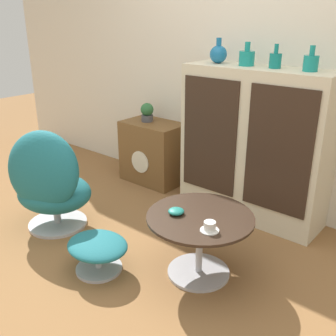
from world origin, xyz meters
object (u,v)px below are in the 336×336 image
Objects in this scene: ottoman at (98,248)px; vase_rightmost at (311,63)px; vase_inner_right at (275,60)px; vase_leftmost at (218,54)px; bowl at (176,211)px; coffee_table at (200,234)px; teacup at (210,227)px; sideboard at (254,145)px; potted_plant at (147,112)px; egg_chair at (49,183)px; vase_inner_left at (247,58)px; tv_console at (153,152)px.

vase_rightmost is (0.74, 1.36, 1.12)m from ottoman.
vase_inner_right is at bearing -180.00° from vase_rightmost.
vase_leftmost reaches higher than bowl.
coffee_table is 0.24m from teacup.
sideboard is 0.78m from vase_leftmost.
vase_rightmost reaches higher than teacup.
potted_plant is at bearing 179.53° from sideboard.
egg_chair is 4.58× the size of potted_plant.
ottoman is 1.82m from vase_inner_right.
potted_plant reaches higher than coffee_table.
bowl is (0.40, 0.32, 0.28)m from ottoman.
sideboard is 6.74× the size of potted_plant.
vase_leftmost is at bearing 122.62° from teacup.
egg_chair is 1.39m from teacup.
vase_leftmost is 1.53m from teacup.
teacup is 1.11× the size of bowl.
vase_inner_left is 0.23m from vase_inner_right.
coffee_table is 3.89× the size of vase_rightmost.
ottoman is 1.91m from vase_rightmost.
tv_console is 1.77m from vase_rightmost.
egg_chair is at bearing -127.66° from vase_inner_left.
tv_console is at bearing 142.46° from teacup.
bowl reaches higher than coffee_table.
egg_chair is at bearing -168.12° from coffee_table.
vase_inner_right reaches higher than egg_chair.
bowl is (-0.13, -0.08, 0.15)m from coffee_table.
potted_plant is (-1.54, 0.01, -0.58)m from vase_rightmost.
vase_leftmost is at bearing -0.41° from tv_console.
egg_chair is at bearing -119.33° from vase_leftmost.
egg_chair is at bearing -139.63° from vase_rightmost.
potted_plant is at bearing 94.97° from egg_chair.
egg_chair reaches higher than coffee_table.
potted_plant is at bearing 179.58° from vase_leftmost.
vase_rightmost is at bearing -0.20° from tv_console.
bowl is (-0.28, 0.04, -0.01)m from teacup.
tv_console is at bearing 179.70° from vase_inner_left.
vase_inner_right is at bearing -0.00° from vase_inner_left.
vase_inner_left is at bearing -0.32° from potted_plant.
vase_leftmost is at bearing 180.00° from vase_inner_right.
vase_leftmost is (-0.54, 0.96, 1.00)m from coffee_table.
tv_console is 0.73× the size of egg_chair.
vase_rightmost is 1.55× the size of teacup.
vase_inner_right is 1.34m from bowl.
sideboard is at bearing 106.20° from teacup.
vase_inner_left is 1.35m from bowl.
coffee_table is 1.38m from vase_inner_right.
vase_inner_left is at bearing 98.51° from bowl.
coffee_table is 3.45× the size of vase_leftmost.
vase_inner_left reaches higher than egg_chair.
teacup is at bearing 22.44° from ottoman.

